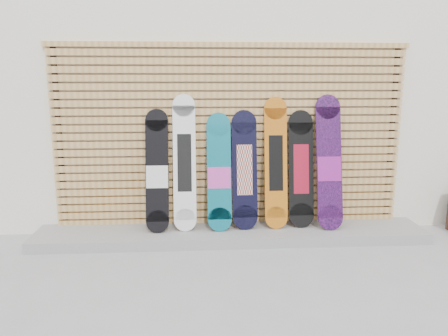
{
  "coord_description": "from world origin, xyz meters",
  "views": [
    {
      "loc": [
        -0.55,
        -4.25,
        1.85
      ],
      "look_at": [
        -0.23,
        0.75,
        0.85
      ],
      "focal_mm": 35.0,
      "sensor_mm": 36.0,
      "label": 1
    }
  ],
  "objects": [
    {
      "name": "building",
      "position": [
        0.5,
        3.5,
        1.8
      ],
      "size": [
        12.0,
        5.0,
        3.6
      ],
      "primitive_type": "cube",
      "color": "white",
      "rests_on": "ground"
    },
    {
      "name": "snowboard_6",
      "position": [
        1.02,
        0.74,
        0.89
      ],
      "size": [
        0.3,
        0.4,
        1.58
      ],
      "color": "black",
      "rests_on": "concrete_step"
    },
    {
      "name": "snowboard_0",
      "position": [
        -1.01,
        0.76,
        0.82
      ],
      "size": [
        0.27,
        0.36,
        1.42
      ],
      "color": "black",
      "rests_on": "concrete_step"
    },
    {
      "name": "slat_wall",
      "position": [
        -0.15,
        0.97,
        1.21
      ],
      "size": [
        4.26,
        0.08,
        2.29
      ],
      "color": "tan",
      "rests_on": "ground"
    },
    {
      "name": "concrete_step",
      "position": [
        -0.15,
        0.68,
        0.06
      ],
      "size": [
        4.6,
        0.7,
        0.12
      ],
      "primitive_type": "cube",
      "color": "gray",
      "rests_on": "ground"
    },
    {
      "name": "snowboard_2",
      "position": [
        -0.29,
        0.77,
        0.79
      ],
      "size": [
        0.28,
        0.35,
        1.37
      ],
      "color": "#0C6173",
      "rests_on": "concrete_step"
    },
    {
      "name": "snowboard_4",
      "position": [
        0.39,
        0.79,
        0.89
      ],
      "size": [
        0.27,
        0.3,
        1.55
      ],
      "color": "#C06714",
      "rests_on": "concrete_step"
    },
    {
      "name": "snowboard_5",
      "position": [
        0.7,
        0.8,
        0.81
      ],
      "size": [
        0.3,
        0.28,
        1.39
      ],
      "color": "black",
      "rests_on": "concrete_step"
    },
    {
      "name": "ground",
      "position": [
        0.0,
        0.0,
        0.0
      ],
      "size": [
        80.0,
        80.0,
        0.0
      ],
      "primitive_type": "plane",
      "color": "#97979A",
      "rests_on": "ground"
    },
    {
      "name": "snowboard_1",
      "position": [
        -0.69,
        0.79,
        0.91
      ],
      "size": [
        0.27,
        0.32,
        1.59
      ],
      "color": "white",
      "rests_on": "concrete_step"
    },
    {
      "name": "snowboard_3",
      "position": [
        0.02,
        0.79,
        0.82
      ],
      "size": [
        0.3,
        0.31,
        1.4
      ],
      "color": "black",
      "rests_on": "concrete_step"
    }
  ]
}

